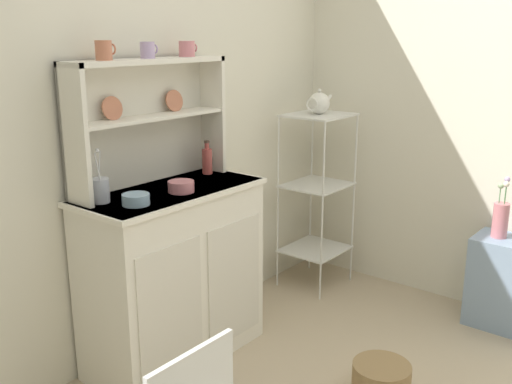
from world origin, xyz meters
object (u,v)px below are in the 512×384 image
(hutch_cabinet, at_px, (174,274))
(hutch_shelf_unit, at_px, (145,112))
(floor_basket, at_px, (381,381))
(flower_vase, at_px, (501,218))
(bakers_rack, at_px, (317,183))
(bowl_mixing_large, at_px, (136,199))
(cup_terracotta_0, at_px, (104,50))
(porcelain_teapot, at_px, (319,103))
(utensil_jar, at_px, (100,190))
(jam_bottle, at_px, (207,160))

(hutch_cabinet, height_order, hutch_shelf_unit, hutch_shelf_unit)
(floor_basket, distance_m, flower_vase, 1.21)
(bakers_rack, bearing_deg, bowl_mixing_large, -178.91)
(floor_basket, bearing_deg, hutch_shelf_unit, 106.35)
(hutch_cabinet, bearing_deg, cup_terracotta_0, 153.49)
(floor_basket, bearing_deg, porcelain_teapot, 47.09)
(hutch_shelf_unit, height_order, utensil_jar, hutch_shelf_unit)
(bakers_rack, distance_m, floor_basket, 1.44)
(cup_terracotta_0, bearing_deg, flower_vase, -37.41)
(bowl_mixing_large, bearing_deg, utensil_jar, 115.88)
(cup_terracotta_0, bearing_deg, floor_basket, -62.41)
(floor_basket, relative_size, porcelain_teapot, 1.20)
(hutch_cabinet, distance_m, flower_vase, 1.83)
(hutch_shelf_unit, distance_m, jam_bottle, 0.46)
(floor_basket, bearing_deg, flower_vase, -7.86)
(utensil_jar, relative_size, flower_vase, 0.69)
(floor_basket, bearing_deg, jam_bottle, 89.54)
(floor_basket, relative_size, bowl_mixing_large, 2.21)
(porcelain_teapot, bearing_deg, hutch_shelf_unit, 170.45)
(jam_bottle, relative_size, flower_vase, 0.52)
(jam_bottle, bearing_deg, utensil_jar, -179.31)
(jam_bottle, bearing_deg, cup_terracotta_0, 176.53)
(jam_bottle, bearing_deg, hutch_shelf_unit, 167.82)
(hutch_shelf_unit, bearing_deg, utensil_jar, -166.51)
(floor_basket, bearing_deg, utensil_jar, 122.63)
(hutch_shelf_unit, height_order, bakers_rack, hutch_shelf_unit)
(hutch_cabinet, relative_size, cup_terracotta_0, 10.92)
(floor_basket, xyz_separation_m, flower_vase, (1.07, -0.15, 0.55))
(floor_basket, distance_m, cup_terracotta_0, 1.94)
(floor_basket, distance_m, porcelain_teapot, 1.72)
(hutch_shelf_unit, height_order, floor_basket, hutch_shelf_unit)
(bakers_rack, bearing_deg, jam_bottle, 171.52)
(flower_vase, bearing_deg, hutch_shelf_unit, 137.22)
(hutch_cabinet, bearing_deg, bakers_rack, -2.08)
(bowl_mixing_large, xyz_separation_m, porcelain_teapot, (1.50, 0.03, 0.28))
(hutch_cabinet, relative_size, bowl_mixing_large, 7.80)
(porcelain_teapot, height_order, flower_vase, porcelain_teapot)
(utensil_jar, bearing_deg, jam_bottle, 0.69)
(bakers_rack, xyz_separation_m, utensil_jar, (-1.57, 0.12, 0.26))
(bowl_mixing_large, distance_m, jam_bottle, 0.65)
(hutch_cabinet, height_order, floor_basket, hutch_cabinet)
(utensil_jar, bearing_deg, bakers_rack, -4.45)
(bakers_rack, relative_size, porcelain_teapot, 5.07)
(hutch_shelf_unit, xyz_separation_m, flower_vase, (1.41, -1.31, -0.63))
(utensil_jar, height_order, flower_vase, utensil_jar)
(bakers_rack, bearing_deg, porcelain_teapot, 180.00)
(hutch_cabinet, bearing_deg, porcelain_teapot, -2.09)
(hutch_shelf_unit, bearing_deg, bakers_rack, -9.54)
(floor_basket, xyz_separation_m, porcelain_teapot, (0.89, 0.95, 1.12))
(utensil_jar, bearing_deg, hutch_shelf_unit, 13.49)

